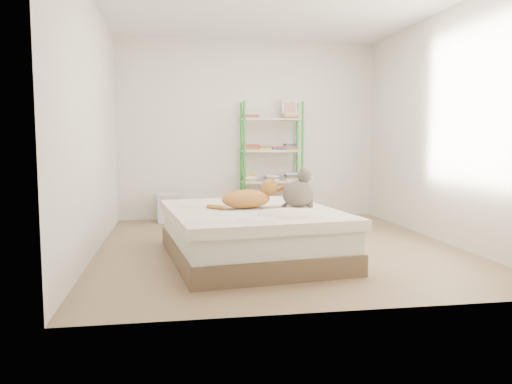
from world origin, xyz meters
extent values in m
cube|color=#876C53|center=(0.00, 0.00, 0.00)|extent=(3.80, 4.20, 0.01)
cube|color=white|center=(0.00, 0.00, 2.60)|extent=(3.80, 4.20, 0.01)
cube|color=silver|center=(0.00, 2.10, 1.30)|extent=(3.80, 0.01, 2.60)
cube|color=silver|center=(0.00, -2.10, 1.30)|extent=(3.80, 0.01, 2.60)
cube|color=silver|center=(-1.90, 0.00, 1.30)|extent=(0.01, 4.20, 2.60)
cube|color=silver|center=(1.90, 0.00, 1.30)|extent=(0.01, 4.20, 2.60)
cube|color=brown|center=(-0.37, -0.49, 0.09)|extent=(1.74, 2.06, 0.19)
cube|color=silver|center=(-0.37, -0.49, 0.29)|extent=(1.69, 2.00, 0.21)
cube|color=white|center=(-0.37, -0.49, 0.44)|extent=(1.77, 2.11, 0.09)
cylinder|color=green|center=(-0.12, 1.72, 0.85)|extent=(0.04, 0.04, 1.70)
cylinder|color=green|center=(-0.12, 2.04, 0.85)|extent=(0.04, 0.04, 1.70)
cylinder|color=green|center=(0.72, 1.72, 0.85)|extent=(0.04, 0.04, 1.70)
cylinder|color=green|center=(0.72, 2.04, 0.85)|extent=(0.04, 0.04, 1.70)
cube|color=beige|center=(0.30, 1.88, 0.10)|extent=(0.86, 0.34, 0.02)
cube|color=beige|center=(0.30, 1.88, 0.55)|extent=(0.86, 0.34, 0.02)
cube|color=beige|center=(0.30, 1.88, 1.00)|extent=(0.86, 0.34, 0.02)
cube|color=beige|center=(0.30, 1.88, 1.45)|extent=(0.86, 0.34, 0.02)
cube|color=#B0382F|center=(0.00, 1.88, 0.16)|extent=(0.20, 0.16, 0.09)
cube|color=#B0382F|center=(0.30, 1.88, 0.16)|extent=(0.20, 0.16, 0.09)
cube|color=#B0382F|center=(0.60, 1.88, 0.16)|extent=(0.20, 0.16, 0.09)
cube|color=#B0382F|center=(0.00, 1.88, 0.61)|extent=(0.20, 0.16, 0.09)
cube|color=#B0382F|center=(0.30, 1.88, 0.61)|extent=(0.20, 0.16, 0.09)
cube|color=#B0382F|center=(0.60, 1.88, 0.61)|extent=(0.20, 0.16, 0.09)
cube|color=#B0382F|center=(0.00, 1.88, 1.06)|extent=(0.20, 0.16, 0.09)
cube|color=#B0382F|center=(0.20, 1.88, 1.06)|extent=(0.20, 0.16, 0.09)
cube|color=#B0382F|center=(0.40, 1.88, 1.06)|extent=(0.20, 0.16, 0.09)
cube|color=#B0382F|center=(0.60, 1.88, 1.06)|extent=(0.20, 0.16, 0.09)
cube|color=#B0382F|center=(0.00, 1.88, 1.51)|extent=(0.20, 0.16, 0.09)
cube|color=#B0382F|center=(0.60, 1.88, 1.51)|extent=(0.20, 0.16, 0.09)
cube|color=white|center=(0.58, 1.93, 1.60)|extent=(0.22, 0.10, 0.27)
cube|color=red|center=(0.58, 1.92, 1.60)|extent=(0.17, 0.07, 0.21)
cube|color=#A36943|center=(-0.07, 1.21, 0.18)|extent=(0.63, 0.56, 0.36)
cube|color=#3A1B77|center=(0.00, 1.01, 0.17)|extent=(0.30, 0.11, 0.08)
cube|color=#A36943|center=(-0.07, 1.01, 0.36)|extent=(0.54, 0.32, 0.11)
cube|color=silver|center=(-1.18, 1.85, 0.19)|extent=(0.34, 0.30, 0.37)
cube|color=silver|center=(-1.18, 1.85, 0.39)|extent=(0.37, 0.34, 0.03)
camera|label=1|loc=(-1.10, -5.23, 1.15)|focal=35.00mm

